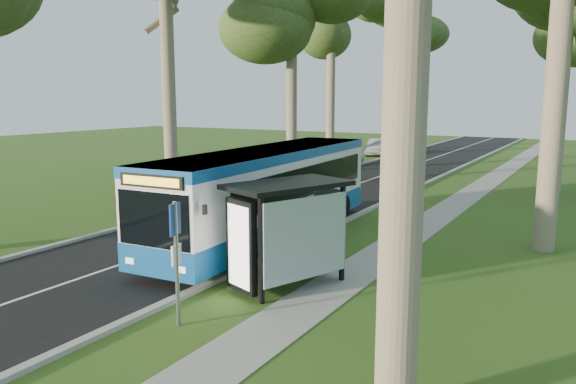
# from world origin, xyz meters

# --- Properties ---
(ground) EXTENTS (120.00, 120.00, 0.00)m
(ground) POSITION_xyz_m (0.00, 0.00, 0.00)
(ground) COLOR #325A1C
(ground) RESTS_ON ground
(road) EXTENTS (7.00, 100.00, 0.02)m
(road) POSITION_xyz_m (-3.50, 10.00, 0.01)
(road) COLOR black
(road) RESTS_ON ground
(kerb_east) EXTENTS (0.25, 100.00, 0.12)m
(kerb_east) POSITION_xyz_m (0.00, 10.00, 0.06)
(kerb_east) COLOR #9E9B93
(kerb_east) RESTS_ON ground
(kerb_west) EXTENTS (0.25, 100.00, 0.12)m
(kerb_west) POSITION_xyz_m (-7.00, 10.00, 0.06)
(kerb_west) COLOR #9E9B93
(kerb_west) RESTS_ON ground
(centre_line) EXTENTS (0.12, 100.00, 0.00)m
(centre_line) POSITION_xyz_m (-3.50, 10.00, 0.02)
(centre_line) COLOR white
(centre_line) RESTS_ON road
(footpath) EXTENTS (1.50, 100.00, 0.02)m
(footpath) POSITION_xyz_m (3.00, 10.00, 0.01)
(footpath) COLOR gray
(footpath) RESTS_ON ground
(bus) EXTENTS (3.14, 12.35, 3.25)m
(bus) POSITION_xyz_m (-1.23, 2.59, 1.68)
(bus) COLOR white
(bus) RESTS_ON ground
(bus_stop_sign) EXTENTS (0.11, 0.40, 2.84)m
(bus_stop_sign) POSITION_xyz_m (1.09, -4.94, 1.75)
(bus_stop_sign) COLOR gray
(bus_stop_sign) RESTS_ON ground
(bus_shelter) EXTENTS (2.85, 3.72, 2.83)m
(bus_shelter) POSITION_xyz_m (1.99, -1.79, 2.01)
(bus_shelter) COLOR black
(bus_shelter) RESTS_ON ground
(litter_bin) EXTENTS (0.51, 0.51, 0.90)m
(litter_bin) POSITION_xyz_m (0.77, -0.01, 0.45)
(litter_bin) COLOR black
(litter_bin) RESTS_ON ground
(car_white) EXTENTS (2.53, 4.25, 1.35)m
(car_white) POSITION_xyz_m (-8.02, 23.82, 0.68)
(car_white) COLOR silver
(car_white) RESTS_ON ground
(car_silver) EXTENTS (2.30, 4.48, 1.41)m
(car_silver) POSITION_xyz_m (-8.59, 32.57, 0.70)
(car_silver) COLOR #9C9EA3
(car_silver) RESTS_ON ground
(tree_west_d) EXTENTS (5.20, 5.20, 16.76)m
(tree_west_d) POSITION_xyz_m (-11.00, 28.00, 12.40)
(tree_west_d) COLOR #7A6B56
(tree_west_d) RESTS_ON ground
(tree_west_e) EXTENTS (5.20, 5.20, 16.54)m
(tree_west_e) POSITION_xyz_m (-8.50, 38.00, 12.24)
(tree_west_e) COLOR #7A6B56
(tree_west_e) RESTS_ON ground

